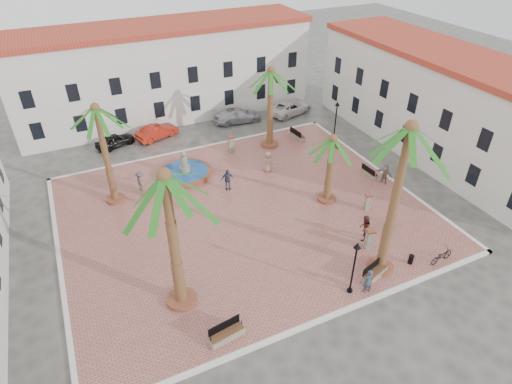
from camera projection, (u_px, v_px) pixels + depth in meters
ground at (244, 213)px, 32.16m from camera, size 120.00×120.00×0.00m
plaza at (244, 212)px, 32.12m from camera, size 26.00×22.00×0.15m
kerb_n at (197, 148)px, 40.33m from camera, size 26.30×0.30×0.16m
kerb_s at (324, 319)px, 23.90m from camera, size 26.30×0.30×0.16m
kerb_e at (382, 173)px, 36.69m from camera, size 0.30×22.30×0.16m
kerb_w at (60, 264)px, 27.54m from camera, size 0.30×22.30×0.16m
building_north at (165, 71)px, 44.41m from camera, size 30.40×7.40×9.50m
building_east at (439, 103)px, 38.14m from camera, size 7.40×26.40×9.00m
fountain at (185, 172)px, 36.13m from camera, size 4.38×4.38×2.26m
palm_nw at (97, 118)px, 29.39m from camera, size 4.68×4.68×8.03m
palm_sw at (166, 192)px, 20.59m from camera, size 5.72×5.72×9.01m
palm_s at (408, 144)px, 22.16m from camera, size 5.31×5.31×10.19m
palm_e at (332, 148)px, 30.76m from camera, size 4.76×4.76×5.63m
palm_ne at (271, 80)px, 37.14m from camera, size 5.28×5.28×7.62m
bench_s at (227, 334)px, 22.62m from camera, size 2.06×0.90×1.05m
bench_se at (374, 273)px, 26.31m from camera, size 2.06×1.14×1.04m
bench_e at (369, 173)px, 36.04m from camera, size 0.61×1.74×0.91m
bench_ne at (297, 136)px, 41.72m from camera, size 0.78×1.94×1.00m
lamppost_s at (355, 259)px, 24.05m from camera, size 0.41×0.41×3.82m
lamppost_e at (336, 115)px, 39.84m from camera, size 0.44×0.44×4.07m
bollard_se at (369, 239)px, 28.23m from camera, size 0.67×0.67×1.54m
bollard_n at (231, 144)px, 39.29m from camera, size 0.57×0.57×1.52m
bollard_e at (368, 202)px, 31.90m from camera, size 0.58×0.58×1.33m
litter_bin at (411, 259)px, 27.31m from camera, size 0.33×0.33×0.64m
cyclist_a at (368, 281)px, 25.01m from camera, size 0.67×0.48×1.72m
bicycle_a at (442, 256)px, 27.35m from camera, size 1.91×0.82×0.98m
cyclist_b at (364, 228)px, 28.88m from camera, size 1.20×1.16×1.95m
bicycle_b at (392, 222)px, 30.11m from camera, size 1.78×1.28×1.05m
pedestrian_fountain_a at (268, 162)px, 36.32m from camera, size 0.99×0.74×1.82m
pedestrian_fountain_b at (227, 179)px, 34.05m from camera, size 1.09×0.52×1.80m
pedestrian_north at (140, 181)px, 34.02m from camera, size 0.67×1.09×1.64m
pedestrian_east at (385, 174)px, 34.89m from camera, size 0.90×1.62×1.66m
car_black at (115, 140)px, 40.49m from camera, size 3.96×2.58×1.25m
car_red at (157, 132)px, 41.88m from camera, size 4.45×2.76×1.38m
car_silver at (238, 115)px, 44.97m from camera, size 5.22×2.59×1.46m
car_white at (291, 108)px, 46.71m from camera, size 5.58×3.57×1.43m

